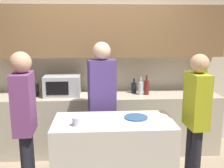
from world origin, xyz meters
TOP-DOWN VIEW (x-y plane):
  - back_wall at (0.00, 1.66)m, footprint 6.40×0.40m
  - back_counter at (0.00, 1.39)m, footprint 3.60×0.62m
  - kitchen_island at (0.14, 0.27)m, footprint 1.30×0.63m
  - microwave at (-0.54, 1.39)m, footprint 0.52×0.39m
  - toaster at (-1.03, 1.40)m, footprint 0.26×0.16m
  - potted_plant at (1.58, 1.40)m, footprint 0.14×0.14m
  - bottle_0 at (0.54, 1.46)m, footprint 0.08×0.08m
  - bottle_1 at (0.62, 1.35)m, footprint 0.07×0.07m
  - bottle_2 at (0.71, 1.36)m, footprint 0.07×0.07m
  - plate_on_island at (0.40, 0.33)m, footprint 0.26×0.26m
  - cup_0 at (-0.25, 0.14)m, footprint 0.09×0.09m
  - person_left at (1.08, 0.32)m, footprint 0.21×0.35m
  - person_center at (0.03, 0.85)m, footprint 0.37×0.25m
  - person_right at (-0.79, 0.23)m, footprint 0.22×0.35m

SIDE VIEW (x-z plane):
  - back_counter at x=0.00m, z-range 0.00..0.89m
  - kitchen_island at x=0.14m, z-range 0.00..0.89m
  - plate_on_island at x=0.40m, z-range 0.89..0.91m
  - cup_0 at x=-0.25m, z-range 0.89..0.98m
  - person_left at x=1.08m, z-range 0.15..1.75m
  - bottle_0 at x=0.54m, z-range 0.87..1.09m
  - person_right at x=-0.79m, z-range 0.16..1.80m
  - toaster at x=-1.03m, z-range 0.89..1.08m
  - bottle_1 at x=0.62m, z-range 0.86..1.13m
  - bottle_2 at x=0.71m, z-range 0.86..1.16m
  - person_center at x=0.03m, z-range 0.17..1.88m
  - microwave at x=-0.54m, z-range 0.89..1.19m
  - potted_plant at x=1.58m, z-range 0.89..1.29m
  - back_wall at x=0.00m, z-range 0.19..2.89m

